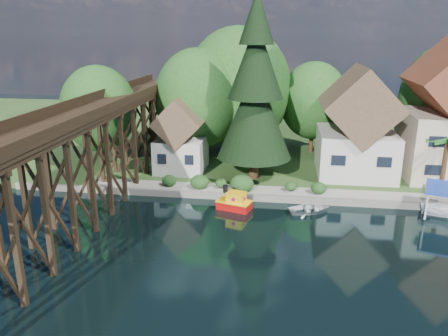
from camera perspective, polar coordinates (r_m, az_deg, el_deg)
The scene contains 14 objects.
ground at distance 32.39m, azimuth 7.83°, elevation -9.71°, with size 140.00×140.00×0.00m, color black.
bank at distance 64.51m, azimuth 8.13°, elevation 4.32°, with size 140.00×52.00×0.50m, color #2A471C.
seawall at distance 39.81m, azimuth 13.74°, elevation -4.26°, with size 60.00×0.40×0.62m, color slate.
promenade at distance 41.20m, azimuth 16.37°, elevation -3.41°, with size 50.00×2.60×0.06m, color gray.
trestle_bridge at distance 38.62m, azimuth -16.21°, elevation 2.74°, with size 4.12×44.18×9.30m.
house_left at distance 46.46m, azimuth 16.97°, elevation 4.81°, with size 7.64×8.64×11.02m.
shed at distance 45.97m, azimuth -5.65°, elevation 3.68°, with size 5.09×5.40×7.85m.
bg_trees at distance 50.68m, azimuth 9.54°, elevation 8.80°, with size 49.90×13.30×10.57m.
shrubs at distance 40.66m, azimuth 1.53°, elevation -1.90°, with size 15.76×2.47×1.70m.
conifer at distance 42.35m, azimuth 4.12°, elevation 9.89°, with size 7.31×7.31×17.99m.
palm_tree at distance 44.69m, azimuth 27.19°, elevation 3.03°, with size 4.82×4.82×5.22m.
tugboat at distance 37.62m, azimuth 1.40°, elevation -4.51°, with size 3.26×2.41×2.11m.
boat_white_a at distance 37.80m, azimuth 11.12°, elevation -5.17°, with size 2.56×3.59×0.74m, color silver.
boat_canopy at distance 40.15m, azimuth 26.58°, elevation -4.26°, with size 3.89×4.69×2.59m.
Camera 1 is at (-0.32, -28.87, 14.69)m, focal length 35.00 mm.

